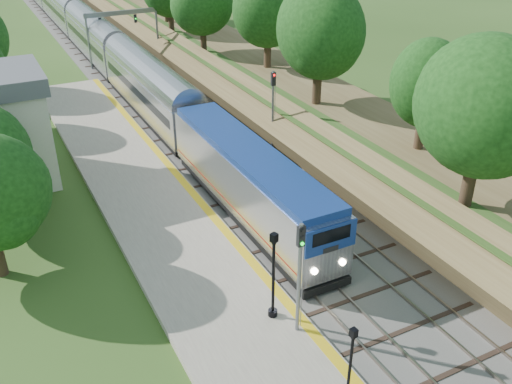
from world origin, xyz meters
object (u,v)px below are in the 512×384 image
lamppost_mid (349,372)px  lamppost_far (273,280)px  signal_farside (273,102)px  signal_platform (300,267)px  signal_gantry (122,23)px  train (78,25)px

lamppost_mid → lamppost_far: bearing=90.7°
lamppost_far → signal_farside: 20.26m
lamppost_far → signal_farside: (9.64, 17.75, 1.50)m
lamppost_far → signal_platform: signal_platform is taller
signal_gantry → signal_farside: bearing=-82.6°
lamppost_far → signal_gantry: bearing=82.7°
lamppost_far → signal_farside: signal_farside is taller
train → lamppost_far: bearing=-93.3°
signal_platform → lamppost_far: bearing=111.4°
signal_gantry → lamppost_far: 46.88m
signal_platform → signal_farside: size_ratio=0.92×
lamppost_mid → signal_farside: signal_farside is taller
signal_platform → signal_farside: (9.10, 19.13, 0.02)m
signal_gantry → lamppost_far: signal_gantry is taller
train → signal_farside: signal_farside is taller
signal_farside → lamppost_far: bearing=-118.5°
lamppost_mid → signal_platform: signal_platform is taller
train → signal_platform: (-2.90, -61.06, 1.69)m
lamppost_far → signal_platform: size_ratio=0.81×
signal_gantry → lamppost_far: bearing=-97.3°
train → signal_platform: size_ratio=20.71×
signal_gantry → signal_platform: bearing=-96.4°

